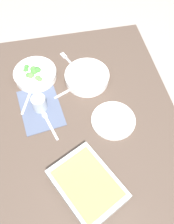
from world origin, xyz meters
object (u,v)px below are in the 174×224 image
Objects in this scene: stew_bowl at (87,77)px; broccoli_bowl at (35,74)px; side_plate at (113,120)px; baking_dish at (87,185)px; fork_on_table at (68,61)px; drink_cup at (39,104)px; spoon_by_stew at (72,88)px; spoon_by_broccoli at (29,96)px; spoon_spare at (48,122)px.

broccoli_bowl is (-0.08, -0.27, -0.00)m from stew_bowl.
broccoli_bowl reaches higher than side_plate.
baking_dish reaches higher than fork_on_table.
drink_cup is (0.21, 0.00, 0.01)m from broccoli_bowl.
broccoli_bowl is 0.67m from baking_dish.
side_plate is (0.28, 0.08, -0.03)m from stew_bowl.
spoon_by_stew is 0.21m from fork_on_table.
spoon_by_broccoli is at bearing -119.86° from side_plate.
spoon_by_stew is at bearing 139.73° from spoon_spare.
side_plate is at bearing 79.80° from spoon_spare.
fork_on_table is at bearing 113.91° from broccoli_bowl.
spoon_by_stew is at bearing -145.05° from side_plate.
stew_bowl is 0.29m from side_plate.
broccoli_bowl is 0.21m from drink_cup.
broccoli_bowl is 0.64× the size of baking_dish.
broccoli_bowl is at bearing -122.45° from spoon_by_stew.
spoon_spare is (0.22, -0.24, -0.03)m from stew_bowl.
drink_cup is 0.39× the size of side_plate.
baking_dish is 0.38m from spoon_spare.
spoon_spare is at bearing -40.27° from spoon_by_stew.
broccoli_bowl reaches higher than stew_bowl.
stew_bowl reaches higher than spoon_by_broccoli.
spoon_by_stew and spoon_spare have the same top height.
spoon_spare is 1.03× the size of fork_on_table.
broccoli_bowl is at bearing -178.73° from drink_cup.
stew_bowl is at bearing 168.65° from baking_dish.
side_plate is (-0.30, 0.19, -0.03)m from baking_dish.
spoon_by_broccoli is (-0.53, -0.21, -0.03)m from baking_dish.
drink_cup is 0.38m from side_plate.
spoon_spare is at bearing 6.21° from broccoli_bowl.
drink_cup is 0.50× the size of spoon_by_broccoli.
stew_bowl is at bearing 115.78° from drink_cup.
stew_bowl is at bearing 114.18° from spoon_by_stew.
drink_cup is 0.10m from spoon_spare.
fork_on_table is at bearing 176.61° from spoon_by_stew.
spoon_by_broccoli is (0.13, -0.05, -0.03)m from broccoli_bowl.
fork_on_table is (-0.17, -0.08, -0.03)m from stew_bowl.
drink_cup is (0.13, -0.27, 0.01)m from stew_bowl.
side_plate is at bearing 44.66° from broccoli_bowl.
stew_bowl is 1.43× the size of spoon_by_broccoli.
stew_bowl reaches higher than side_plate.
side_plate is 1.30× the size of spoon_by_broccoli.
spoon_by_stew is 0.99× the size of spoon_by_broccoli.
side_plate reaches higher than spoon_spare.
spoon_by_broccoli is at bearing -88.15° from spoon_by_stew.
broccoli_bowl is at bearing -66.09° from fork_on_table.
spoon_by_broccoli and spoon_spare have the same top height.
broccoli_bowl is 0.30m from spoon_spare.
drink_cup is 0.10m from spoon_by_broccoli.
spoon_by_broccoli is at bearing -49.25° from fork_on_table.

